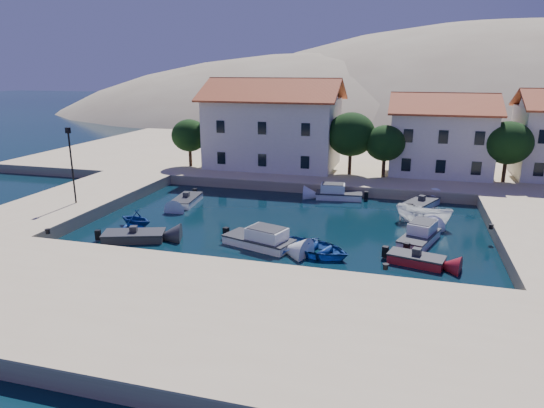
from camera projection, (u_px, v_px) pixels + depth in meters
The scene contains 20 objects.
ground at pixel (245, 276), 28.53m from camera, with size 400.00×400.00×0.00m, color black.
quay_south at pixel (204, 316), 22.83m from camera, with size 52.00×12.00×1.00m, color #CAB28A.
quay_west at pixel (77, 201), 42.60m from camera, with size 8.00×20.00×1.00m, color #CAB28A.
quay_north at pixel (353, 158), 63.09m from camera, with size 80.00×36.00×1.00m, color #CAB28A.
hills at pixel (445, 191), 144.07m from camera, with size 254.00×176.00×99.00m.
building_left at pixel (274, 122), 54.44m from camera, with size 14.70×9.45×9.70m.
building_mid at pixel (441, 133), 50.87m from camera, with size 10.50×8.40×8.30m.
trees at pixel (366, 138), 49.64m from camera, with size 37.30×5.30×6.45m.
lamppost at pixel (71, 158), 39.21m from camera, with size 0.35×0.25×6.22m.
bollards at pixel (305, 240), 31.07m from camera, with size 29.36×9.56×0.30m.
motorboat_grey_sw at pixel (134, 236), 34.32m from camera, with size 4.64×3.17×1.25m.
cabin_cruiser_south at pixel (259, 239), 33.18m from camera, with size 5.29×3.49×1.60m.
rowboat_south at pixel (313, 253), 31.96m from camera, with size 3.71×5.19×1.08m, color navy.
motorboat_red_se at pixel (416, 260), 30.13m from camera, with size 3.64×2.28×1.25m.
cabin_cruiser_east at pixel (419, 237), 33.74m from camera, with size 3.12×4.80×1.60m.
boat_east at pixel (423, 225), 37.83m from camera, with size 1.67×4.43×1.71m, color white.
motorboat_white_ne at pixel (421, 204), 42.53m from camera, with size 3.30×4.34×1.25m.
rowboat_west at pixel (136, 226), 37.41m from camera, with size 2.50×2.90×1.53m, color navy.
motorboat_white_west at pixel (187, 200), 43.62m from camera, with size 2.26×4.29×1.25m.
cabin_cruiser_north at pixel (339, 194), 45.16m from camera, with size 4.43×2.25×1.60m.
Camera 1 is at (8.66, -24.91, 11.79)m, focal length 32.00 mm.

